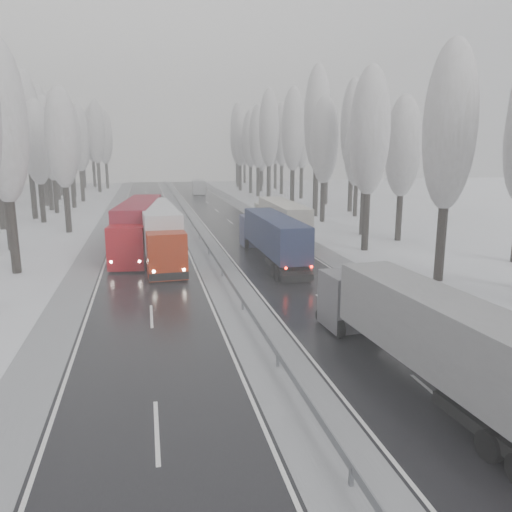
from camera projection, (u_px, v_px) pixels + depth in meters
name	position (u px, v px, depth m)	size (l,w,h in m)	color
ground	(306.00, 414.00, 17.79)	(260.00, 260.00, 0.00)	white
carriageway_right	(261.00, 248.00, 47.54)	(7.50, 200.00, 0.03)	black
carriageway_left	(149.00, 253.00, 45.33)	(7.50, 200.00, 0.03)	black
median_slush	(206.00, 250.00, 46.43)	(3.00, 200.00, 0.04)	#94969B
shoulder_right	(310.00, 246.00, 48.58)	(2.40, 200.00, 0.04)	#94969B
shoulder_left	(92.00, 255.00, 44.28)	(2.40, 200.00, 0.04)	#94969B
median_guardrail	(206.00, 244.00, 46.29)	(0.12, 200.00, 0.76)	slate
tree_16	(450.00, 128.00, 33.67)	(3.60, 3.60, 16.53)	black
tree_18	(370.00, 132.00, 44.40)	(3.60, 3.60, 16.58)	black
tree_19	(403.00, 147.00, 49.65)	(3.60, 3.60, 14.57)	black
tree_20	(366.00, 140.00, 53.00)	(3.60, 3.60, 15.71)	black
tree_21	(370.00, 124.00, 56.89)	(3.60, 3.60, 18.62)	black
tree_22	(324.00, 141.00, 62.75)	(3.60, 3.60, 15.86)	black
tree_23	(357.00, 153.00, 68.20)	(3.60, 3.60, 13.55)	black
tree_24	(317.00, 119.00, 67.49)	(3.60, 3.60, 20.49)	black
tree_25	(353.00, 126.00, 72.90)	(3.60, 3.60, 19.44)	black
tree_26	(293.00, 130.00, 77.43)	(3.60, 3.60, 18.78)	black
tree_27	(327.00, 136.00, 82.91)	(3.60, 3.60, 17.62)	black
tree_28	(269.00, 129.00, 87.26)	(3.60, 3.60, 19.62)	black
tree_29	(302.00, 136.00, 92.84)	(3.60, 3.60, 18.11)	black
tree_30	(258.00, 137.00, 96.85)	(3.60, 3.60, 17.86)	black
tree_31	(282.00, 135.00, 101.82)	(3.60, 3.60, 18.58)	black
tree_32	(250.00, 139.00, 104.11)	(3.60, 3.60, 17.33)	black
tree_33	(261.00, 149.00, 108.99)	(3.60, 3.60, 14.33)	black
tree_34	(240.00, 139.00, 110.66)	(3.60, 3.60, 17.63)	black
tree_35	(276.00, 138.00, 116.33)	(3.60, 3.60, 18.25)	black
tree_36	(238.00, 133.00, 119.99)	(3.60, 3.60, 20.23)	black
tree_37	(262.00, 144.00, 125.79)	(3.60, 3.60, 16.37)	black
tree_38	(237.00, 140.00, 130.73)	(3.60, 3.60, 17.97)	black
tree_39	(244.00, 144.00, 135.38)	(3.60, 3.60, 16.19)	black
tree_58	(2.00, 123.00, 35.73)	(3.60, 3.60, 17.21)	black
tree_60	(1.00, 145.00, 44.69)	(3.60, 3.60, 14.84)	black
tree_62	(62.00, 139.00, 54.42)	(3.60, 3.60, 16.04)	black
tree_64	(37.00, 143.00, 62.18)	(3.60, 3.60, 15.42)	black
tree_65	(27.00, 123.00, 65.08)	(3.60, 3.60, 19.48)	black
tree_66	(51.00, 145.00, 71.42)	(3.60, 3.60, 15.23)	black
tree_67	(46.00, 137.00, 74.70)	(3.60, 3.60, 17.09)	black
tree_68	(69.00, 139.00, 78.02)	(3.60, 3.60, 16.65)	black
tree_69	(40.00, 129.00, 80.46)	(3.60, 3.60, 19.35)	black
tree_70	(79.00, 139.00, 87.64)	(3.60, 3.60, 17.09)	black
tree_71	(53.00, 130.00, 90.12)	(3.60, 3.60, 19.61)	black
tree_72	(71.00, 146.00, 96.28)	(3.60, 3.60, 15.11)	black
tree_73	(58.00, 139.00, 99.21)	(3.60, 3.60, 17.22)	black
tree_74	(96.00, 133.00, 106.78)	(3.60, 3.60, 19.68)	black
tree_75	(54.00, 136.00, 108.82)	(3.60, 3.60, 18.60)	black
tree_76	(105.00, 137.00, 116.11)	(3.60, 3.60, 18.55)	black
tree_77	(82.00, 149.00, 119.32)	(3.60, 3.60, 14.32)	black
tree_78	(91.00, 135.00, 121.53)	(3.60, 3.60, 19.55)	black
tree_79	(82.00, 142.00, 125.10)	(3.60, 3.60, 17.07)	black
truck_grey_tarp	(426.00, 331.00, 19.52)	(3.40, 15.40, 3.92)	#55555A
truck_blue_box	(271.00, 235.00, 41.37)	(2.47, 15.40, 3.94)	#1F234E
truck_cream_box	(280.00, 217.00, 51.34)	(2.88, 15.72, 4.01)	#A5A392
box_truck_distant	(199.00, 187.00, 103.69)	(2.86, 8.01, 2.95)	silver
truck_red_white	(159.00, 229.00, 42.16)	(3.65, 17.70, 4.51)	#9D2108
truck_red_red	(138.00, 223.00, 45.14)	(4.83, 17.87, 4.54)	#A30911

